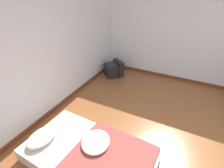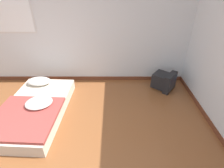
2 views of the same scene
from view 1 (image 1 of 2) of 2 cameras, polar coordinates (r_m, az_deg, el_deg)
The scene contains 4 objects.
wall_back at distance 3.15m, azimuth -27.30°, elevation 6.90°, with size 8.35×0.08×2.60m.
wall_right at distance 4.79m, azimuth 27.99°, elevation 13.94°, with size 0.08×7.38×2.60m.
mattress_bed at distance 2.83m, azimuth -7.59°, elevation -22.00°, with size 1.19×1.97×0.37m.
crt_tv at distance 5.05m, azimuth 0.74°, elevation 4.96°, with size 0.62×0.61×0.42m.
Camera 1 is at (-1.67, 0.07, 2.38)m, focal length 28.00 mm.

